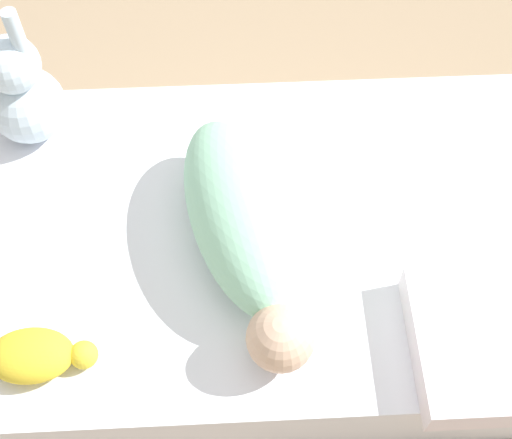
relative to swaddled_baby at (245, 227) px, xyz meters
name	(u,v)px	position (x,y,z in m)	size (l,w,h in m)	color
ground_plane	(269,273)	(0.06, 0.05, -0.30)	(12.00, 12.00, 0.00)	#9E8466
bed_mattress	(270,251)	(0.06, 0.05, -0.19)	(1.37, 0.84, 0.21)	white
swaddled_baby	(245,227)	(0.00, 0.00, 0.00)	(0.32, 0.59, 0.18)	#99D6B2
pillow	(505,342)	(0.48, -0.25, -0.05)	(0.35, 0.30, 0.07)	white
bunny_plush	(22,93)	(-0.48, 0.35, 0.04)	(0.17, 0.17, 0.36)	silver
turtle_plush	(36,356)	(-0.40, -0.23, -0.05)	(0.21, 0.11, 0.07)	yellow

